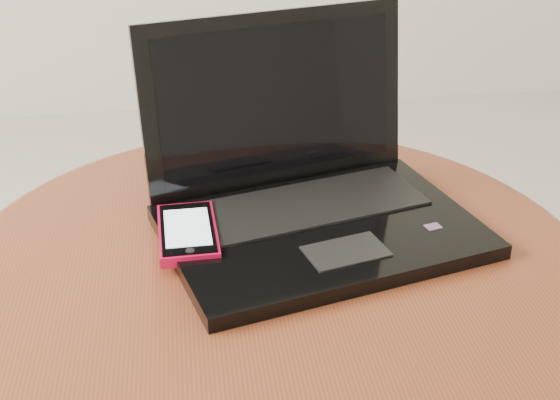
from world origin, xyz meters
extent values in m
cylinder|color=brown|center=(-0.03, 0.11, 0.54)|extent=(0.67, 0.67, 0.03)
torus|color=brown|center=(-0.03, 0.11, 0.54)|extent=(0.70, 0.70, 0.03)
cube|color=black|center=(0.02, 0.14, 0.57)|extent=(0.39, 0.31, 0.02)
cube|color=black|center=(0.01, 0.18, 0.58)|extent=(0.30, 0.17, 0.00)
cube|color=black|center=(0.04, 0.08, 0.58)|extent=(0.09, 0.07, 0.00)
cube|color=red|center=(0.15, 0.12, 0.58)|extent=(0.02, 0.02, 0.00)
cube|color=black|center=(-0.01, 0.26, 0.68)|extent=(0.33, 0.12, 0.21)
cube|color=black|center=(-0.01, 0.26, 0.68)|extent=(0.29, 0.10, 0.17)
cube|color=black|center=(-0.10, 0.14, 0.56)|extent=(0.09, 0.13, 0.01)
cube|color=#9E2548|center=(-0.11, 0.18, 0.57)|extent=(0.06, 0.02, 0.00)
cube|color=#DB0B3E|center=(-0.12, 0.14, 0.57)|extent=(0.07, 0.12, 0.01)
cube|color=black|center=(-0.12, 0.14, 0.58)|extent=(0.06, 0.11, 0.00)
cube|color=#CAE8F8|center=(-0.12, 0.14, 0.58)|extent=(0.05, 0.08, 0.00)
cylinder|color=black|center=(-0.12, 0.09, 0.58)|extent=(0.01, 0.01, 0.00)
camera|label=1|loc=(-0.12, -0.58, 1.00)|focal=48.71mm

